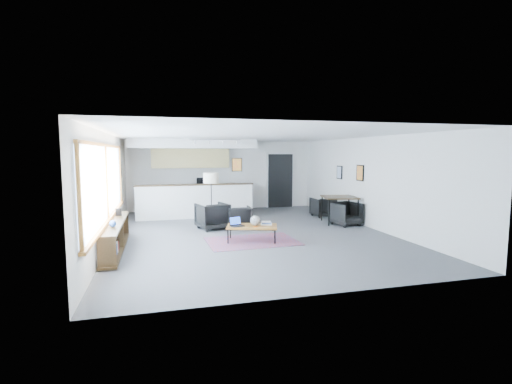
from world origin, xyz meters
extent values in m
cube|color=#4A4A4C|center=(0.00, 0.00, -0.01)|extent=(7.00, 9.00, 0.01)
cube|color=white|center=(0.00, 0.00, 2.60)|extent=(7.00, 9.00, 0.01)
cube|color=silver|center=(0.00, 4.50, 1.30)|extent=(7.00, 0.01, 2.60)
cube|color=silver|center=(0.00, -4.50, 1.30)|extent=(7.00, 0.01, 2.60)
cube|color=silver|center=(-3.50, 0.00, 1.30)|extent=(0.01, 9.00, 2.60)
cube|color=silver|center=(3.50, 0.00, 1.30)|extent=(0.01, 9.00, 2.60)
cube|color=#8CBFFF|center=(-3.47, -0.90, 1.50)|extent=(0.02, 5.80, 1.55)
cube|color=brown|center=(-3.44, -0.90, 0.70)|extent=(0.10, 5.95, 0.06)
cube|color=brown|center=(-3.45, -0.90, 2.30)|extent=(0.06, 5.95, 0.06)
cube|color=brown|center=(-3.45, -3.80, 1.50)|extent=(0.06, 0.06, 1.60)
cube|color=brown|center=(-3.45, -0.90, 1.50)|extent=(0.06, 0.06, 1.60)
cube|color=brown|center=(-3.45, 2.00, 1.50)|extent=(0.06, 0.06, 1.60)
cube|color=#332312|center=(-3.30, -1.00, 0.62)|extent=(0.35, 3.00, 0.05)
cube|color=#332312|center=(-3.30, -1.00, 0.05)|extent=(0.35, 3.00, 0.05)
cube|color=#332312|center=(-3.30, -2.45, 0.33)|extent=(0.33, 0.04, 0.55)
cube|color=#332312|center=(-3.30, -1.00, 0.33)|extent=(0.33, 0.04, 0.55)
cube|color=#332312|center=(-3.30, 0.45, 0.33)|extent=(0.33, 0.04, 0.55)
cube|color=#3359A5|center=(-3.30, -2.30, 0.17)|extent=(0.18, 0.04, 0.20)
cube|color=silver|center=(-3.30, -2.13, 0.18)|extent=(0.18, 0.04, 0.22)
cube|color=maroon|center=(-3.30, -1.96, 0.20)|extent=(0.18, 0.04, 0.24)
cube|color=#332312|center=(-3.30, -1.79, 0.17)|extent=(0.18, 0.04, 0.20)
cube|color=#3359A5|center=(-3.30, -1.62, 0.18)|extent=(0.18, 0.04, 0.22)
cube|color=silver|center=(-3.30, -1.45, 0.20)|extent=(0.18, 0.04, 0.24)
cube|color=maroon|center=(-3.30, -1.28, 0.17)|extent=(0.18, 0.04, 0.20)
cube|color=#332312|center=(-3.30, -1.11, 0.18)|extent=(0.18, 0.04, 0.22)
cube|color=#3359A5|center=(-3.30, -0.94, 0.20)|extent=(0.18, 0.03, 0.24)
cube|color=silver|center=(-3.30, -0.77, 0.17)|extent=(0.18, 0.03, 0.20)
cube|color=maroon|center=(-3.30, -0.60, 0.18)|extent=(0.18, 0.03, 0.22)
cube|color=#332312|center=(-3.30, -0.43, 0.20)|extent=(0.18, 0.04, 0.24)
cube|color=black|center=(-3.30, -0.20, 0.73)|extent=(0.14, 0.02, 0.18)
sphere|color=#264C99|center=(-3.28, -1.60, 0.71)|extent=(0.14, 0.14, 0.14)
cube|color=white|center=(-1.20, 2.70, 0.55)|extent=(3.80, 0.25, 1.10)
cube|color=#332312|center=(-1.20, 2.70, 1.11)|extent=(3.85, 0.32, 0.04)
cube|color=white|center=(-1.20, 4.15, 0.45)|extent=(3.80, 0.60, 0.90)
cube|color=#2D2D2D|center=(-1.20, 4.15, 0.91)|extent=(3.82, 0.62, 0.04)
cube|color=tan|center=(-1.20, 4.30, 1.95)|extent=(2.80, 0.35, 0.70)
cube|color=white|center=(-1.20, 3.60, 2.45)|extent=(4.20, 1.80, 0.30)
cube|color=black|center=(0.20, 2.71, 1.75)|extent=(0.35, 0.03, 0.45)
cube|color=orange|center=(0.20, 2.69, 1.75)|extent=(0.30, 0.01, 0.40)
cube|color=black|center=(2.30, 4.42, 1.05)|extent=(1.00, 0.12, 2.10)
cube|color=white|center=(1.78, 4.43, 1.05)|extent=(0.06, 0.10, 2.10)
cube|color=white|center=(2.82, 4.43, 1.05)|extent=(0.06, 0.10, 2.10)
cube|color=white|center=(2.30, 4.43, 2.12)|extent=(1.10, 0.10, 0.06)
cube|color=silver|center=(-0.60, 2.20, 2.56)|extent=(1.60, 0.04, 0.04)
cylinder|color=silver|center=(-1.25, 2.20, 2.48)|extent=(0.07, 0.07, 0.09)
cylinder|color=silver|center=(-0.80, 2.20, 2.48)|extent=(0.07, 0.07, 0.09)
cylinder|color=silver|center=(-0.35, 2.20, 2.48)|extent=(0.07, 0.07, 0.09)
cylinder|color=silver|center=(0.10, 2.20, 2.48)|extent=(0.07, 0.07, 0.09)
cube|color=black|center=(3.47, 0.40, 1.55)|extent=(0.03, 0.38, 0.48)
cube|color=orange|center=(3.46, 0.40, 1.55)|extent=(0.00, 0.32, 0.42)
cube|color=black|center=(3.47, 1.70, 1.50)|extent=(0.03, 0.34, 0.44)
cube|color=#859FC5|center=(3.46, 1.70, 1.50)|extent=(0.00, 0.28, 0.38)
cube|color=#61354B|center=(-0.19, -0.92, 0.01)|extent=(2.21, 1.55, 0.01)
cube|color=brown|center=(-0.19, -0.92, 0.37)|extent=(1.34, 0.97, 0.05)
cube|color=black|center=(-0.81, -1.02, 0.18)|extent=(0.03, 0.03, 0.35)
cube|color=black|center=(-0.64, -0.49, 0.18)|extent=(0.03, 0.03, 0.35)
cube|color=black|center=(0.26, -1.35, 0.18)|extent=(0.03, 0.03, 0.35)
cube|color=black|center=(0.42, -0.82, 0.18)|extent=(0.03, 0.03, 0.35)
cube|color=black|center=(-0.27, -1.18, 0.34)|extent=(1.10, 0.36, 0.03)
cube|color=black|center=(-0.11, -0.65, 0.34)|extent=(1.10, 0.36, 0.03)
cube|color=black|center=(-0.56, -0.91, 0.40)|extent=(0.35, 0.29, 0.02)
cube|color=black|center=(-0.59, -0.81, 0.51)|extent=(0.30, 0.14, 0.20)
cube|color=blue|center=(-0.59, -0.81, 0.51)|extent=(0.27, 0.12, 0.17)
sphere|color=gray|center=(-0.12, -0.98, 0.52)|extent=(0.25, 0.25, 0.25)
cube|color=silver|center=(0.18, -0.90, 0.41)|extent=(0.31, 0.28, 0.03)
cube|color=#3359A5|center=(0.18, -0.90, 0.44)|extent=(0.28, 0.25, 0.03)
cube|color=silver|center=(0.16, -0.92, 0.46)|extent=(0.26, 0.23, 0.02)
cube|color=#E5590C|center=(-0.16, -1.11, 0.40)|extent=(0.11, 0.11, 0.01)
imported|color=black|center=(-0.91, 0.81, 0.41)|extent=(0.96, 0.93, 0.82)
imported|color=black|center=(-0.16, 0.74, 0.35)|extent=(0.70, 0.66, 0.69)
cylinder|color=black|center=(-0.88, 1.21, 0.01)|extent=(0.34, 0.34, 0.03)
cylinder|color=black|center=(-0.88, 1.21, 0.68)|extent=(0.03, 0.03, 1.32)
cylinder|color=#EEE2C4|center=(-0.88, 1.21, 1.42)|extent=(0.57, 0.57, 0.29)
cube|color=#332312|center=(2.98, 0.71, 0.80)|extent=(1.14, 1.14, 0.04)
cylinder|color=black|center=(2.47, 0.37, 0.39)|extent=(0.05, 0.05, 0.78)
cylinder|color=black|center=(2.64, 1.22, 0.39)|extent=(0.05, 0.05, 0.78)
cylinder|color=black|center=(3.32, 0.20, 0.39)|extent=(0.05, 0.05, 0.78)
cylinder|color=black|center=(3.49, 1.05, 0.39)|extent=(0.05, 0.05, 0.78)
imported|color=black|center=(3.00, 0.32, 0.32)|extent=(0.75, 0.72, 0.65)
imported|color=black|center=(3.00, 1.94, 0.30)|extent=(0.62, 0.58, 0.61)
imported|color=black|center=(-0.72, 4.15, 1.12)|extent=(0.60, 0.39, 0.37)
camera|label=1|loc=(-2.35, -9.49, 2.14)|focal=26.00mm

